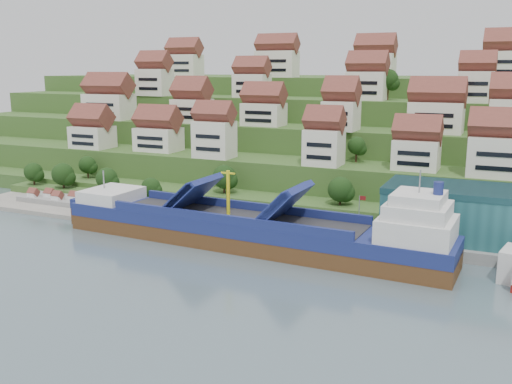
% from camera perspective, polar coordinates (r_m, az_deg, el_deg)
% --- Properties ---
extents(ground, '(300.00, 300.00, 0.00)m').
position_cam_1_polar(ground, '(110.36, -0.32, -5.74)').
color(ground, slate).
rests_on(ground, ground).
extents(quay, '(180.00, 14.00, 2.20)m').
position_cam_1_polar(quay, '(117.61, 11.70, -4.30)').
color(quay, gray).
rests_on(quay, ground).
extents(pebble_beach, '(45.00, 20.00, 1.00)m').
position_cam_1_polar(pebble_beach, '(151.75, -18.64, -1.17)').
color(pebble_beach, gray).
rests_on(pebble_beach, ground).
extents(hillside, '(260.00, 128.00, 31.00)m').
position_cam_1_polar(hillside, '(204.99, 11.92, 5.47)').
color(hillside, '#2D4C1E').
rests_on(hillside, ground).
extents(hillside_village, '(159.60, 62.42, 28.73)m').
position_cam_1_polar(hillside_village, '(161.92, 8.81, 8.63)').
color(hillside_village, white).
rests_on(hillside_village, ground).
extents(hillside_trees, '(141.33, 62.30, 30.83)m').
position_cam_1_polar(hillside_trees, '(148.86, -0.24, 4.56)').
color(hillside_trees, '#1B3B13').
rests_on(hillside_trees, ground).
extents(flagpole, '(1.28, 0.16, 8.00)m').
position_cam_1_polar(flagpole, '(111.80, 10.32, -2.03)').
color(flagpole, gray).
rests_on(flagpole, quay).
extents(beach_huts, '(14.40, 3.70, 2.20)m').
position_cam_1_polar(beach_huts, '(151.88, -19.55, -0.60)').
color(beach_huts, white).
rests_on(beach_huts, pebble_beach).
extents(cargo_ship, '(79.51, 15.40, 17.55)m').
position_cam_1_polar(cargo_ship, '(110.50, 0.08, -3.91)').
color(cargo_ship, '#523219').
rests_on(cargo_ship, ground).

